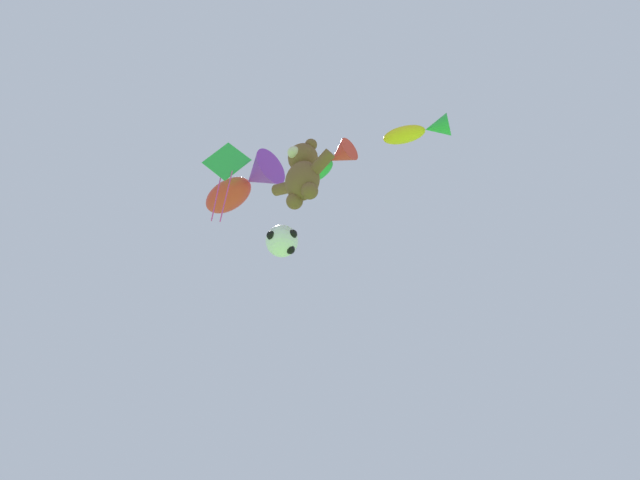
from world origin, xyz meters
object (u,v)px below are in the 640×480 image
object	(u,v)px
fish_kite_emerald	(328,163)
diamond_kite	(226,167)
fish_kite_goldfin	(421,131)
fish_kite_crimson	(244,185)
soccer_ball_kite	(282,241)
teddy_bear_kite	(302,173)

from	to	relation	value
fish_kite_emerald	diamond_kite	bearing A→B (deg)	-152.84
fish_kite_goldfin	fish_kite_crimson	xyz separation A→B (m)	(-4.77, -1.39, 0.44)
fish_kite_emerald	fish_kite_crimson	distance (m)	2.64
fish_kite_emerald	fish_kite_goldfin	bearing A→B (deg)	19.98
soccer_ball_kite	fish_kite_emerald	distance (m)	2.83
soccer_ball_kite	fish_kite_crimson	xyz separation A→B (m)	(-1.79, 0.17, 3.20)
fish_kite_crimson	teddy_bear_kite	bearing A→B (deg)	-9.64
fish_kite_crimson	diamond_kite	distance (m)	0.70
fish_kite_emerald	fish_kite_crimson	world-z (taller)	fish_kite_crimson
fish_kite_goldfin	fish_kite_emerald	xyz separation A→B (m)	(-2.25, -0.82, -0.13)
fish_kite_crimson	diamond_kite	size ratio (longest dim) A/B	0.80
soccer_ball_kite	fish_kite_goldfin	bearing A→B (deg)	27.66
fish_kite_goldfin	teddy_bear_kite	bearing A→B (deg)	-139.14
teddy_bear_kite	fish_kite_emerald	world-z (taller)	fish_kite_emerald
soccer_ball_kite	fish_kite_crimson	distance (m)	3.67
teddy_bear_kite	fish_kite_emerald	bearing A→B (deg)	97.05
teddy_bear_kite	fish_kite_goldfin	size ratio (longest dim) A/B	1.12
soccer_ball_kite	fish_kite_emerald	xyz separation A→B (m)	(0.73, 0.74, 2.63)
fish_kite_goldfin	fish_kite_emerald	size ratio (longest dim) A/B	1.00
teddy_bear_kite	fish_kite_crimson	size ratio (longest dim) A/B	0.77
soccer_ball_kite	fish_kite_goldfin	world-z (taller)	fish_kite_goldfin
teddy_bear_kite	soccer_ball_kite	world-z (taller)	teddy_bear_kite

